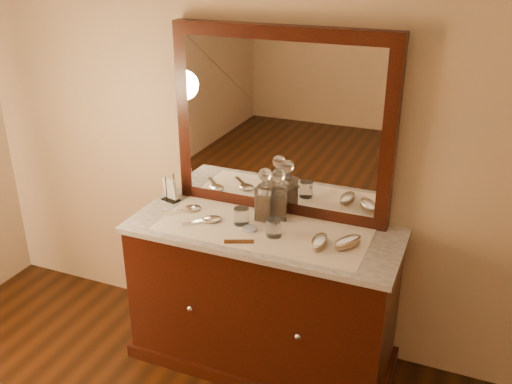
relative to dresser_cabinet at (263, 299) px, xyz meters
The scene contains 18 objects.
dresser_cabinet is the anchor object (origin of this frame).
dresser_plinth 0.37m from the dresser_cabinet, ahead, with size 1.46×0.59×0.08m, color black.
knob_left 0.42m from the dresser_cabinet, 136.47° to the right, with size 0.04×0.04×0.04m, color silver.
knob_right 0.42m from the dresser_cabinet, 43.53° to the right, with size 0.04×0.04×0.04m, color silver.
marble_top 0.42m from the dresser_cabinet, ahead, with size 1.44×0.59×0.03m, color white.
mirror_frame 0.97m from the dresser_cabinet, 90.00° to the left, with size 1.20×0.08×1.00m, color black.
mirror_glass 0.96m from the dresser_cabinet, 90.00° to the left, with size 1.06×0.01×0.86m, color white.
lace_runner 0.44m from the dresser_cabinet, 90.00° to the right, with size 1.10×0.45×0.00m, color white.
pin_dish 0.46m from the dresser_cabinet, 139.27° to the right, with size 0.08×0.08×0.01m, color white.
comb 0.49m from the dresser_cabinet, 106.01° to the right, with size 0.15×0.03×0.01m, color brown.
napkin_rack 0.81m from the dresser_cabinet, 168.99° to the left, with size 0.12×0.09×0.16m.
decanter_left 0.57m from the dresser_cabinet, 107.10° to the left, with size 0.09×0.09×0.29m.
decanter_right 0.57m from the dresser_cabinet, 76.82° to the left, with size 0.11×0.11×0.29m.
brush_near 0.57m from the dresser_cabinet, 13.03° to the right, with size 0.08×0.17×0.05m.
brush_far 0.65m from the dresser_cabinet, ahead, with size 0.15×0.18×0.05m.
hand_mirror_outer 0.65m from the dresser_cabinet, behind, with size 0.19×0.20×0.02m.
hand_mirror_inner 0.55m from the dresser_cabinet, behind, with size 0.20×0.19×0.02m.
tumblers 0.49m from the dresser_cabinet, 125.37° to the right, with size 0.29×0.14×0.09m.
Camera 1 is at (0.97, -0.47, 2.22)m, focal length 39.51 mm.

